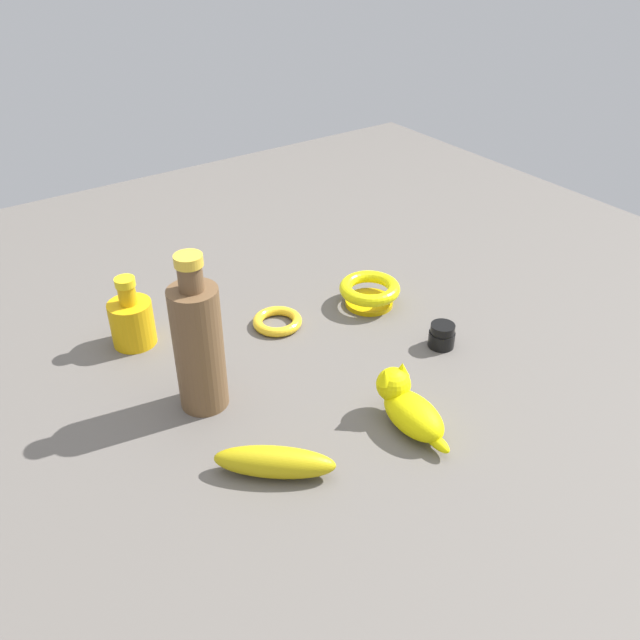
# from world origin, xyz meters

# --- Properties ---
(ground) EXTENTS (2.00, 2.00, 0.00)m
(ground) POSITION_xyz_m (0.00, 0.00, 0.00)
(ground) COLOR #5B5651
(bottle_tall) EXTENTS (0.08, 0.08, 0.26)m
(bottle_tall) POSITION_xyz_m (0.21, -0.02, 0.11)
(bottle_tall) COLOR brown
(bottle_tall) RESTS_ON ground
(nail_polish_jar) EXTENTS (0.05, 0.05, 0.04)m
(nail_polish_jar) POSITION_xyz_m (-0.21, 0.08, 0.02)
(nail_polish_jar) COLOR black
(nail_polish_jar) RESTS_ON ground
(bowl) EXTENTS (0.12, 0.12, 0.05)m
(bowl) POSITION_xyz_m (-0.19, -0.10, 0.03)
(bowl) COLOR #CDA308
(bowl) RESTS_ON ground
(bangle) EXTENTS (0.09, 0.09, 0.02)m
(bangle) POSITION_xyz_m (-0.00, -0.14, 0.01)
(bangle) COLOR yellow
(bangle) RESTS_ON ground
(cat_figurine) EXTENTS (0.07, 0.16, 0.09)m
(cat_figurine) POSITION_xyz_m (-0.02, 0.21, 0.04)
(cat_figurine) COLOR yellow
(cat_figurine) RESTS_ON ground
(banana) EXTENTS (0.16, 0.15, 0.05)m
(banana) POSITION_xyz_m (0.20, 0.18, 0.02)
(banana) COLOR gold
(banana) RESTS_ON ground
(bottle_short) EXTENTS (0.08, 0.08, 0.13)m
(bottle_short) POSITION_xyz_m (0.24, -0.24, 0.05)
(bottle_short) COLOR gold
(bottle_short) RESTS_ON ground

